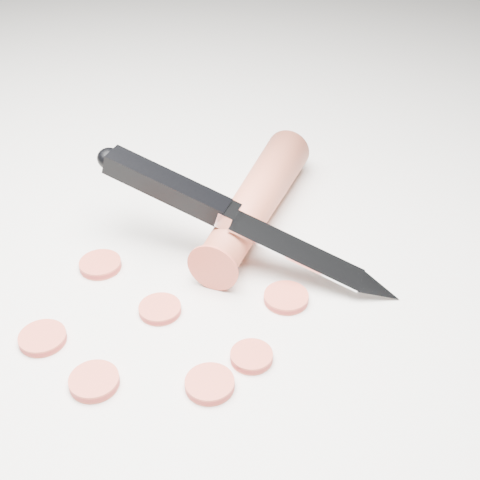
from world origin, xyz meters
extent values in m
plane|color=silver|center=(0.00, 0.00, 0.00)|extent=(2.40, 2.40, 0.00)
cylinder|color=#CB5439|center=(0.08, 0.07, 0.02)|extent=(0.13, 0.19, 0.04)
cylinder|color=#D04733|center=(-0.09, -0.05, 0.00)|extent=(0.03, 0.03, 0.01)
cylinder|color=#D04733|center=(-0.05, -0.10, 0.00)|extent=(0.03, 0.03, 0.01)
cylinder|color=#D04733|center=(-0.01, -0.03, 0.00)|extent=(0.03, 0.03, 0.01)
cylinder|color=#D04733|center=(0.05, -0.09, 0.00)|extent=(0.03, 0.03, 0.01)
cylinder|color=#D04733|center=(0.09, -0.03, 0.00)|extent=(0.03, 0.03, 0.01)
cylinder|color=#D04733|center=(-0.06, 0.02, 0.00)|extent=(0.03, 0.03, 0.01)
cylinder|color=#D04733|center=(0.02, -0.11, 0.00)|extent=(0.03, 0.03, 0.01)
camera|label=1|loc=(0.01, -0.41, 0.35)|focal=50.00mm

